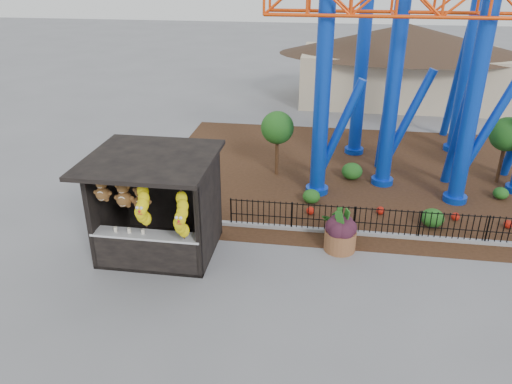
# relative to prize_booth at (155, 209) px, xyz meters

# --- Properties ---
(ground) EXTENTS (120.00, 120.00, 0.00)m
(ground) POSITION_rel_prize_booth_xyz_m (2.98, -0.92, -1.52)
(ground) COLOR slate
(ground) RESTS_ON ground
(mulch_bed) EXTENTS (18.00, 12.00, 0.02)m
(mulch_bed) POSITION_rel_prize_booth_xyz_m (6.98, 7.08, -1.51)
(mulch_bed) COLOR #331E11
(mulch_bed) RESTS_ON ground
(curb) EXTENTS (18.00, 0.18, 0.12)m
(curb) POSITION_rel_prize_booth_xyz_m (6.98, 2.08, -1.46)
(curb) COLOR gray
(curb) RESTS_ON ground
(prize_booth) EXTENTS (3.50, 3.40, 3.12)m
(prize_booth) POSITION_rel_prize_booth_xyz_m (0.00, 0.00, 0.00)
(prize_booth) COLOR black
(prize_booth) RESTS_ON ground
(picket_fence) EXTENTS (12.20, 0.06, 1.00)m
(picket_fence) POSITION_rel_prize_booth_xyz_m (7.88, 2.08, -1.02)
(picket_fence) COLOR black
(picket_fence) RESTS_ON ground
(roller_coaster) EXTENTS (11.00, 6.37, 10.82)m
(roller_coaster) POSITION_rel_prize_booth_xyz_m (8.10, 7.31, 4.92)
(roller_coaster) COLOR #0B38BF
(roller_coaster) RESTS_ON ground
(terracotta_planter) EXTENTS (1.06, 1.06, 0.63)m
(terracotta_planter) POSITION_rel_prize_booth_xyz_m (5.33, 1.10, -1.21)
(terracotta_planter) COLOR brown
(terracotta_planter) RESTS_ON ground
(planter_foliage) EXTENTS (0.70, 0.70, 0.64)m
(planter_foliage) POSITION_rel_prize_booth_xyz_m (5.33, 1.10, -0.57)
(planter_foliage) COLOR #311320
(planter_foliage) RESTS_ON terracotta_planter
(potted_plant) EXTENTS (1.09, 1.00, 1.02)m
(potted_plant) POSITION_rel_prize_booth_xyz_m (5.23, 1.78, -1.01)
(potted_plant) COLOR #1E4D16
(potted_plant) RESTS_ON ground
(landscaping) EXTENTS (8.72, 4.33, 0.66)m
(landscaping) POSITION_rel_prize_booth_xyz_m (7.82, 4.74, -1.23)
(landscaping) COLOR #1D5117
(landscaping) RESTS_ON mulch_bed
(pavilion) EXTENTS (15.00, 15.00, 4.80)m
(pavilion) POSITION_rel_prize_booth_xyz_m (8.98, 19.08, 1.54)
(pavilion) COLOR #BFAD8C
(pavilion) RESTS_ON ground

